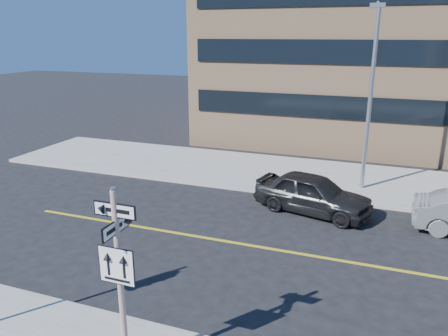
% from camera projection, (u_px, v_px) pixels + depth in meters
% --- Properties ---
extents(ground, '(120.00, 120.00, 0.00)m').
position_uv_depth(ground, '(179.00, 306.00, 11.64)').
color(ground, black).
rests_on(ground, ground).
extents(sign_pole, '(0.92, 0.92, 4.06)m').
position_uv_depth(sign_pole, '(119.00, 272.00, 8.67)').
color(sign_pole, silver).
rests_on(sign_pole, near_sidewalk).
extents(parked_car_a, '(2.98, 5.03, 1.61)m').
position_uv_depth(parked_car_a, '(313.00, 193.00, 17.54)').
color(parked_car_a, black).
rests_on(parked_car_a, ground).
extents(streetlight_a, '(0.55, 2.25, 8.00)m').
position_uv_depth(streetlight_a, '(371.00, 88.00, 18.55)').
color(streetlight_a, gray).
rests_on(streetlight_a, far_sidewalk).
extents(building_brick, '(18.00, 18.00, 18.00)m').
position_uv_depth(building_brick, '(356.00, 3.00, 30.72)').
color(building_brick, tan).
rests_on(building_brick, ground).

